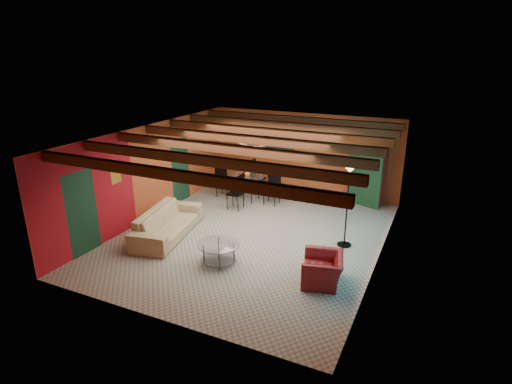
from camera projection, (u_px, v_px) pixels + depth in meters
The scene contains 11 objects.
room at pixel (254, 147), 10.36m from camera, with size 6.52×8.01×2.71m.
sofa at pixel (168, 223), 10.89m from camera, with size 2.52×0.99×0.74m, color tan.
armchair at pixel (323, 269), 8.72m from camera, with size 0.95×0.83×0.62m, color maroon.
coffee_table at pixel (219, 253), 9.53m from camera, with size 0.97×0.97×0.50m, color silver, non-canonical shape.
dining_table at pixel (247, 183), 13.38m from camera, with size 2.21×2.21×1.15m, color silver, non-canonical shape.
armoire at pixel (366, 175), 13.02m from camera, with size 1.07×0.53×1.88m, color maroon.
floor_lamp at pixel (347, 205), 10.12m from camera, with size 0.44×0.44×2.15m, color black, non-canonical shape.
ceiling_fan at pixel (253, 148), 10.27m from camera, with size 1.50×1.50×0.44m, color #472614, non-canonical shape.
painting at pixel (279, 142), 14.25m from camera, with size 1.05×0.03×0.65m, color black.
potted_plant at pixel (370, 138), 12.64m from camera, with size 0.40×0.34×0.44m, color #26661E.
vase at pixel (247, 163), 13.16m from camera, with size 0.18×0.18×0.19m, color orange.
Camera 1 is at (4.33, -9.07, 4.72)m, focal length 29.08 mm.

